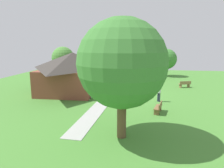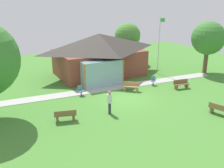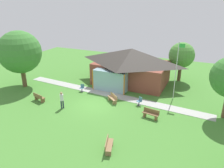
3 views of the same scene
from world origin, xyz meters
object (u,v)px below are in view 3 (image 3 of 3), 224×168
bench_front_right (109,145)px  bench_mid_left (39,98)px  flagpole (177,69)px  bench_rear_near_path (113,98)px  tree_behind_pavilion_right (182,55)px  pavilion (131,65)px  tree_west_hedge (20,52)px  patio_chair_west (82,88)px  visitor_strolling_lawn (62,99)px  patio_chair_lawn_spare (139,101)px  bench_mid_right (151,114)px

bench_front_right → bench_mid_left: size_ratio=1.00×
flagpole → bench_mid_left: size_ratio=3.93×
bench_rear_near_path → tree_behind_pavilion_right: 11.33m
pavilion → bench_mid_left: size_ratio=6.28×
tree_west_hedge → tree_behind_pavilion_right: bearing=30.7°
bench_mid_left → patio_chair_west: bearing=70.7°
pavilion → visitor_strolling_lawn: 10.18m
bench_front_right → bench_mid_left: bearing=-130.1°
bench_rear_near_path → patio_chair_lawn_spare: patio_chair_lawn_spare is taller
bench_mid_left → patio_chair_west: 4.94m
bench_rear_near_path → patio_chair_lawn_spare: size_ratio=1.67×
flagpole → bench_mid_right: (-1.15, -5.08, -2.96)m
bench_front_right → bench_rear_near_path: (-2.97, 7.23, 0.00)m
flagpole → tree_west_hedge: (-17.35, -4.04, 0.92)m
bench_front_right → tree_west_hedge: size_ratio=0.23×
bench_mid_left → patio_chair_west: (2.72, 4.12, 0.01)m
bench_mid_left → tree_behind_pavilion_right: tree_behind_pavilion_right is taller
bench_mid_right → visitor_strolling_lawn: (-8.39, -1.81, 0.62)m
tree_west_hedge → pavilion: bearing=30.0°
pavilion → visitor_strolling_lawn: (-3.60, -9.44, -1.29)m
pavilion → bench_mid_left: bearing=-126.8°
bench_front_right → pavilion: bearing=176.2°
bench_mid_left → visitor_strolling_lawn: visitor_strolling_lawn is taller
tree_west_hedge → bench_mid_right: bearing=-3.7°
patio_chair_lawn_spare → bench_rear_near_path: bearing=41.1°
pavilion → tree_west_hedge: (-11.41, -6.59, 1.97)m
flagpole → tree_west_hedge: 17.84m
pavilion → bench_mid_left: pavilion is taller
patio_chair_lawn_spare → visitor_strolling_lawn: (-6.67, -3.82, 0.61)m
flagpole → tree_west_hedge: size_ratio=0.90×
bench_mid_left → tree_west_hedge: (-4.59, 2.53, 3.88)m
tree_behind_pavilion_right → tree_west_hedge: tree_west_hedge is taller
patio_chair_west → bench_front_right: bearing=123.7°
bench_front_right → tree_west_hedge: tree_west_hedge is taller
bench_rear_near_path → patio_chair_west: (-4.42, 1.06, 0.01)m
flagpole → tree_west_hedge: bearing=-166.9°
bench_front_right → bench_mid_right: same height
pavilion → visitor_strolling_lawn: bearing=-110.9°
patio_chair_west → pavilion: bearing=-137.5°
tree_behind_pavilion_right → bench_front_right: bearing=-97.9°
bench_mid_right → bench_mid_left: same height
patio_chair_lawn_spare → patio_chair_west: (-7.19, 0.61, 0.00)m
pavilion → bench_rear_near_path: pavilion is taller
bench_mid_right → tree_behind_pavilion_right: (0.81, 11.13, 3.01)m
tree_behind_pavilion_right → tree_west_hedge: size_ratio=0.74×
bench_rear_near_path → tree_west_hedge: bearing=42.4°
patio_chair_lawn_spare → visitor_strolling_lawn: size_ratio=0.49×
tree_behind_pavilion_right → tree_west_hedge: (-17.01, -10.09, 0.87)m
flagpole → bench_mid_left: (-12.77, -6.57, -2.96)m
patio_chair_west → tree_west_hedge: bearing=4.2°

